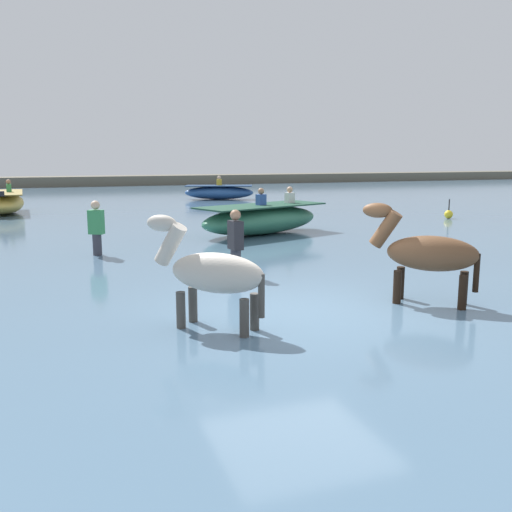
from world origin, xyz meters
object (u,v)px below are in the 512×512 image
(horse_lead_bay, at_px, (427,256))
(boat_distant_east, at_px, (219,192))
(boat_near_port, at_px, (261,219))
(horse_trailing_pinto, at_px, (212,276))
(boat_far_inshore, at_px, (4,202))
(channel_buoy, at_px, (449,214))
(person_spectator_far, at_px, (236,250))
(person_wading_close, at_px, (97,235))

(horse_lead_bay, xyz_separation_m, boat_distant_east, (2.64, 20.79, -0.38))
(horse_lead_bay, xyz_separation_m, boat_near_port, (0.28, 8.05, -0.31))
(horse_lead_bay, relative_size, boat_distant_east, 0.52)
(boat_distant_east, height_order, boat_near_port, boat_near_port)
(horse_trailing_pinto, relative_size, boat_far_inshore, 0.47)
(boat_near_port, height_order, channel_buoy, boat_near_port)
(horse_trailing_pinto, bearing_deg, boat_distant_east, 73.96)
(horse_trailing_pinto, bearing_deg, person_spectator_far, 67.42)
(boat_far_inshore, height_order, person_wading_close, boat_far_inshore)
(horse_lead_bay, distance_m, boat_near_port, 8.06)
(boat_distant_east, distance_m, person_spectator_far, 18.41)
(boat_far_inshore, distance_m, channel_buoy, 16.73)
(person_spectator_far, distance_m, channel_buoy, 11.93)
(horse_lead_bay, bearing_deg, boat_far_inshore, 112.77)
(horse_lead_bay, bearing_deg, person_wading_close, 126.10)
(person_spectator_far, relative_size, channel_buoy, 2.37)
(person_wading_close, bearing_deg, horse_lead_bay, -53.90)
(horse_lead_bay, bearing_deg, boat_near_port, 88.00)
(horse_trailing_pinto, distance_m, boat_distant_east, 21.78)
(boat_distant_east, distance_m, person_wading_close, 16.35)
(boat_distant_east, relative_size, person_wading_close, 2.26)
(boat_near_port, bearing_deg, person_spectator_far, -115.03)
(channel_buoy, bearing_deg, boat_far_inshore, 153.74)
(person_spectator_far, bearing_deg, boat_distant_east, 75.16)
(boat_distant_east, xyz_separation_m, boat_near_port, (-2.35, -12.74, 0.06))
(horse_trailing_pinto, xyz_separation_m, boat_far_inshore, (-3.72, 17.08, -0.29))
(horse_trailing_pinto, height_order, boat_distant_east, horse_trailing_pinto)
(boat_far_inshore, bearing_deg, person_spectator_far, -70.17)
(horse_lead_bay, distance_m, horse_trailing_pinto, 3.39)
(boat_near_port, bearing_deg, channel_buoy, 11.03)
(person_spectator_far, bearing_deg, boat_far_inshore, 109.83)
(boat_distant_east, xyz_separation_m, person_wading_close, (-7.03, -14.76, 0.11))
(horse_trailing_pinto, bearing_deg, person_wading_close, 99.35)
(channel_buoy, bearing_deg, person_wading_close, -164.10)
(horse_lead_bay, height_order, channel_buoy, horse_lead_bay)
(boat_near_port, xyz_separation_m, person_wading_close, (-4.68, -2.02, 0.05))
(horse_lead_bay, xyz_separation_m, person_wading_close, (-4.40, 6.03, -0.26))
(person_wading_close, bearing_deg, boat_near_port, 23.33)
(horse_trailing_pinto, height_order, boat_far_inshore, horse_trailing_pinto)
(person_wading_close, xyz_separation_m, channel_buoy, (12.30, 3.50, -0.31))
(horse_trailing_pinto, xyz_separation_m, person_wading_close, (-1.02, 6.17, -0.23))
(person_wading_close, distance_m, channel_buoy, 12.79)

